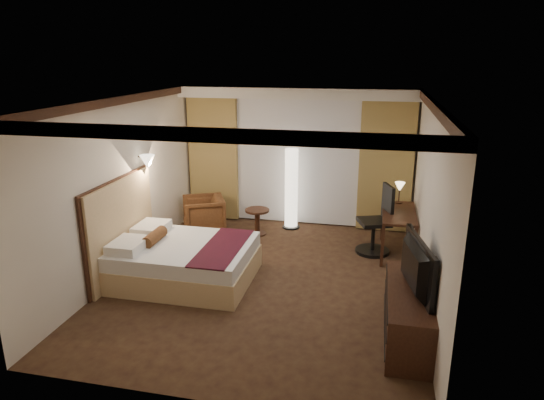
% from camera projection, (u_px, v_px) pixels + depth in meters
% --- Properties ---
extents(floor, '(4.50, 5.50, 0.01)m').
position_uv_depth(floor, '(266.00, 280.00, 7.36)').
color(floor, '#311A13').
rests_on(floor, ground).
extents(ceiling, '(4.50, 5.50, 0.01)m').
position_uv_depth(ceiling, '(266.00, 99.00, 6.58)').
color(ceiling, white).
rests_on(ceiling, back_wall).
extents(back_wall, '(4.50, 0.02, 2.70)m').
position_uv_depth(back_wall, '(298.00, 157.00, 9.54)').
color(back_wall, beige).
rests_on(back_wall, floor).
extents(left_wall, '(0.02, 5.50, 2.70)m').
position_uv_depth(left_wall, '(123.00, 186.00, 7.43)').
color(left_wall, beige).
rests_on(left_wall, floor).
extents(right_wall, '(0.02, 5.50, 2.70)m').
position_uv_depth(right_wall, '(429.00, 205.00, 6.50)').
color(right_wall, beige).
rests_on(right_wall, floor).
extents(crown_molding, '(4.50, 5.50, 0.12)m').
position_uv_depth(crown_molding, '(266.00, 104.00, 6.59)').
color(crown_molding, black).
rests_on(crown_molding, ceiling).
extents(soffit, '(4.50, 0.50, 0.20)m').
position_uv_depth(soffit, '(297.00, 93.00, 8.94)').
color(soffit, white).
rests_on(soffit, ceiling).
extents(curtain_sheer, '(2.48, 0.04, 2.45)m').
position_uv_depth(curtain_sheer, '(297.00, 163.00, 9.49)').
color(curtain_sheer, silver).
rests_on(curtain_sheer, back_wall).
extents(curtain_left_drape, '(1.00, 0.14, 2.45)m').
position_uv_depth(curtain_left_drape, '(214.00, 159.00, 9.79)').
color(curtain_left_drape, tan).
rests_on(curtain_left_drape, back_wall).
extents(curtain_right_drape, '(1.00, 0.14, 2.45)m').
position_uv_depth(curtain_right_drape, '(386.00, 167.00, 9.08)').
color(curtain_right_drape, tan).
rests_on(curtain_right_drape, back_wall).
extents(wall_sconce, '(0.24, 0.24, 0.24)m').
position_uv_depth(wall_sconce, '(147.00, 162.00, 7.82)').
color(wall_sconce, white).
rests_on(wall_sconce, left_wall).
extents(bed, '(1.99, 1.55, 0.58)m').
position_uv_depth(bed, '(185.00, 262.00, 7.29)').
color(bed, white).
rests_on(bed, floor).
extents(headboard, '(0.12, 1.85, 1.50)m').
position_uv_depth(headboard, '(122.00, 228.00, 7.36)').
color(headboard, tan).
rests_on(headboard, floor).
extents(armchair, '(0.95, 0.97, 0.76)m').
position_uv_depth(armchair, '(204.00, 213.00, 9.25)').
color(armchair, '#4A2A16').
rests_on(armchair, floor).
extents(side_table, '(0.45, 0.45, 0.50)m').
position_uv_depth(side_table, '(257.00, 222.00, 9.14)').
color(side_table, black).
rests_on(side_table, floor).
extents(floor_lamp, '(0.33, 0.33, 1.59)m').
position_uv_depth(floor_lamp, '(291.00, 189.00, 9.35)').
color(floor_lamp, white).
rests_on(floor_lamp, floor).
extents(desk, '(0.55, 1.32, 0.75)m').
position_uv_depth(desk, '(398.00, 233.00, 8.23)').
color(desk, black).
rests_on(desk, floor).
extents(desk_lamp, '(0.18, 0.18, 0.34)m').
position_uv_depth(desk_lamp, '(399.00, 194.00, 8.55)').
color(desk_lamp, '#FFD899').
rests_on(desk_lamp, desk).
extents(office_chair, '(0.74, 0.74, 1.20)m').
position_uv_depth(office_chair, '(374.00, 219.00, 8.20)').
color(office_chair, black).
rests_on(office_chair, floor).
extents(dresser, '(0.50, 1.64, 0.64)m').
position_uv_depth(dresser, '(407.00, 314.00, 5.77)').
color(dresser, black).
rests_on(dresser, floor).
extents(television, '(0.87, 1.25, 0.15)m').
position_uv_depth(television, '(409.00, 264.00, 5.59)').
color(television, black).
rests_on(television, dresser).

